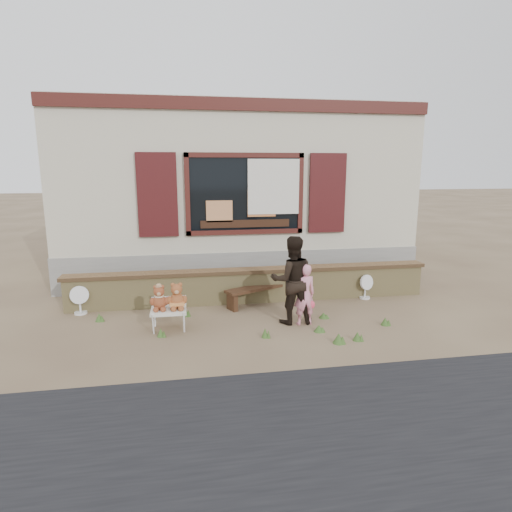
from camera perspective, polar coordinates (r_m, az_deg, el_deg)
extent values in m
plane|color=brown|center=(7.59, 0.78, -8.34)|extent=(80.00, 80.00, 0.00)
cube|color=beige|center=(11.58, -3.33, 10.74)|extent=(8.00, 5.00, 3.20)
cube|color=gray|center=(11.78, -3.21, 0.97)|extent=(8.04, 5.04, 0.80)
cube|color=black|center=(9.08, -1.48, 8.26)|extent=(2.30, 0.04, 1.50)
cube|color=#421713|center=(9.05, -1.49, 13.31)|extent=(2.50, 0.08, 0.10)
cube|color=#421713|center=(9.15, -1.43, 3.24)|extent=(2.50, 0.08, 0.10)
cube|color=#421713|center=(8.97, -9.15, 8.07)|extent=(0.10, 0.08, 1.70)
cube|color=#421713|center=(9.31, 5.94, 8.28)|extent=(0.10, 0.08, 1.70)
cube|color=#350E10|center=(8.97, -13.01, 7.92)|extent=(0.80, 0.07, 1.70)
cube|color=#350E10|center=(9.48, 9.49, 8.25)|extent=(0.80, 0.07, 1.70)
cube|color=silver|center=(9.11, 2.36, 9.21)|extent=(1.10, 0.02, 1.15)
cube|color=#421713|center=(9.16, -1.55, 19.57)|extent=(8.00, 0.12, 0.25)
cube|color=black|center=(9.11, -1.43, 4.35)|extent=(1.90, 0.06, 0.16)
cube|color=tan|center=(9.02, -4.92, 5.96)|extent=(0.55, 0.06, 0.45)
cube|color=#E08447|center=(9.12, 0.75, 7.02)|extent=(0.60, 0.06, 0.55)
cube|color=tan|center=(8.43, -0.46, -4.11)|extent=(7.00, 0.30, 0.60)
cube|color=brown|center=(8.35, -0.47, -1.93)|extent=(7.10, 0.36, 0.07)
cube|color=#321E11|center=(8.25, 0.50, -4.20)|extent=(1.42, 0.87, 0.05)
cube|color=#321E11|center=(7.98, -3.18, -6.18)|extent=(0.19, 0.28, 0.30)
cube|color=#321E11|center=(8.66, 3.88, -4.74)|extent=(0.19, 0.28, 0.30)
cube|color=silver|center=(7.15, -11.56, -7.08)|extent=(0.57, 0.50, 0.04)
cylinder|color=silver|center=(7.02, -13.54, -9.06)|extent=(0.03, 0.03, 0.31)
cylinder|color=silver|center=(6.99, -9.57, -8.95)|extent=(0.03, 0.03, 0.31)
cylinder|color=silver|center=(7.42, -13.32, -7.87)|extent=(0.03, 0.03, 0.31)
cylinder|color=silver|center=(7.40, -9.58, -7.76)|extent=(0.03, 0.03, 0.31)
imported|color=pink|center=(7.21, 6.46, -5.12)|extent=(0.40, 0.29, 1.05)
imported|color=black|center=(7.21, 4.81, -3.20)|extent=(0.75, 0.59, 1.50)
cylinder|color=silver|center=(8.43, -22.33, -7.01)|extent=(0.22, 0.22, 0.04)
cylinder|color=silver|center=(8.39, -22.40, -6.09)|extent=(0.04, 0.04, 0.28)
cylinder|color=silver|center=(8.33, -22.51, -4.77)|extent=(0.34, 0.18, 0.33)
cylinder|color=silver|center=(8.96, 14.29, -5.38)|extent=(0.21, 0.21, 0.04)
cylinder|color=silver|center=(8.93, 14.33, -4.56)|extent=(0.03, 0.03, 0.27)
cylinder|color=silver|center=(8.88, 14.40, -3.38)|extent=(0.32, 0.20, 0.31)
cone|color=#3C5D25|center=(7.78, -9.35, -7.38)|extent=(0.13, 0.13, 0.15)
cone|color=#3C5D25|center=(7.07, 8.38, -9.52)|extent=(0.17, 0.17, 0.11)
cone|color=#3C5D25|center=(6.84, 13.36, -10.36)|extent=(0.14, 0.14, 0.14)
cone|color=#3C5D25|center=(6.96, -12.59, -9.92)|extent=(0.12, 0.12, 0.14)
cone|color=#3C5D25|center=(7.92, -20.18, -7.68)|extent=(0.14, 0.14, 0.14)
cone|color=#3C5D25|center=(6.76, 1.21, -10.20)|extent=(0.11, 0.11, 0.16)
cone|color=#3C5D25|center=(7.68, 8.99, -7.82)|extent=(0.16, 0.16, 0.10)
cone|color=#3C5D25|center=(6.67, 10.96, -10.73)|extent=(0.18, 0.18, 0.16)
cone|color=#3C5D25|center=(7.58, 16.83, -8.33)|extent=(0.14, 0.14, 0.13)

